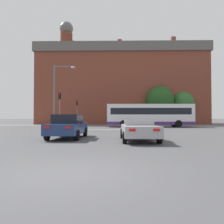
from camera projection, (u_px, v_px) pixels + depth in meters
ground_plane at (76, 173)px, 5.41m from camera, size 400.00×400.00×0.00m
stop_line_strip at (107, 130)px, 24.33m from camera, size 8.69×0.30×0.01m
far_pavement at (110, 125)px, 38.08m from camera, size 69.66×2.50×0.01m
brick_civic_building at (121, 87)px, 48.22m from camera, size 34.65×13.54×22.75m
car_saloon_left at (68, 126)px, 14.39m from camera, size 2.14×4.69×1.56m
car_roadster_right at (139, 129)px, 12.89m from camera, size 2.10×4.70×1.29m
bus_crossing_lead at (150, 115)px, 31.00m from camera, size 12.06×2.63×3.22m
traffic_light_far_left at (77, 109)px, 37.60m from camera, size 0.26×0.31×4.24m
traffic_light_near_left at (60, 105)px, 24.80m from camera, size 0.26×0.31×4.22m
street_lamp_junction at (58, 90)px, 24.41m from camera, size 2.45×0.36×7.24m
pedestrian_waiting at (115, 119)px, 38.50m from camera, size 0.34×0.45×1.71m
tree_by_building at (183, 103)px, 41.79m from camera, size 4.23×4.23×6.36m
tree_kerbside at (160, 101)px, 41.13m from camera, size 5.33×5.33×7.33m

